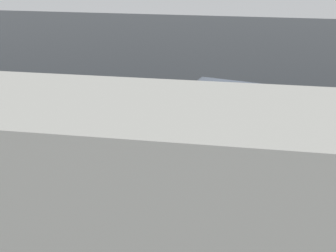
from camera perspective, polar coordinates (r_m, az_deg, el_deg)
The scene contains 9 objects.
ground_plane at distance 16.46m, azimuth 7.51°, elevation -2.16°, with size 60.00×60.00×0.00m, color black.
kerb_strip at distance 12.71m, azimuth 6.50°, elevation -9.62°, with size 24.00×3.20×0.04m, color gray.
moving_hatchback at distance 16.25m, azimuth 6.33°, elevation 1.48°, with size 4.19×2.59×2.06m.
fire_hydrant at distance 14.78m, azimuth -9.12°, elevation -3.41°, with size 0.42×0.31×0.80m.
pedestrian at distance 15.16m, azimuth -12.10°, elevation -0.68°, with size 0.35×0.54×1.62m.
metal_railing at distance 10.97m, azimuth 17.00°, elevation -11.67°, with size 8.88×0.04×1.05m.
sign_post at distance 12.89m, azimuth -7.43°, elevation -1.43°, with size 0.07×0.44×2.40m.
puddle_patch at distance 16.86m, azimuth 3.82°, elevation -1.41°, with size 2.62×2.62×0.01m, color black.
building_block at distance 7.20m, azimuth -0.96°, elevation -14.93°, with size 11.32×2.40×4.60m, color slate.
Camera 1 is at (-0.48, 15.08, 6.58)m, focal length 50.00 mm.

